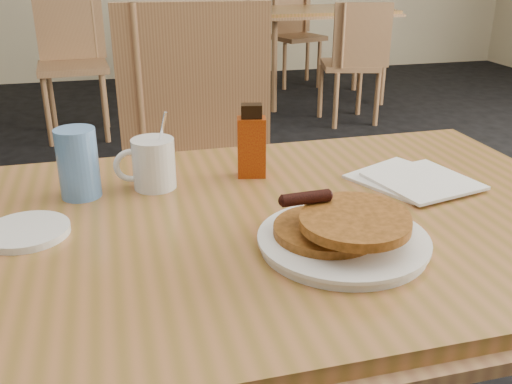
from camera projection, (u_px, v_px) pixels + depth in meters
main_table at (281, 237)px, 1.01m from camera, size 1.21×0.83×0.75m
neighbor_table at (320, 14)px, 4.59m from camera, size 1.14×0.80×0.75m
chair_main_far at (202, 149)px, 1.72m from camera, size 0.51×0.51×1.04m
chair_neighbor_far at (294, 25)px, 5.30m from camera, size 0.52×0.53×0.91m
chair_neighbor_near at (355, 54)px, 3.99m from camera, size 0.47×0.48×0.86m
chair_wall_extra at (71, 48)px, 3.78m from camera, size 0.47×0.47×0.97m
pancake_plate at (344, 233)px, 0.88m from camera, size 0.27×0.27×0.08m
coffee_mug at (152, 163)px, 1.09m from camera, size 0.12×0.08×0.15m
syrup_bottle at (252, 144)px, 1.14m from camera, size 0.06×0.05×0.15m
napkin_stack at (413, 180)px, 1.13m from camera, size 0.24×0.26×0.01m
blue_tumbler at (78, 163)px, 1.04m from camera, size 0.08×0.08×0.13m
side_saucer at (26, 231)px, 0.92m from camera, size 0.16×0.16×0.01m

